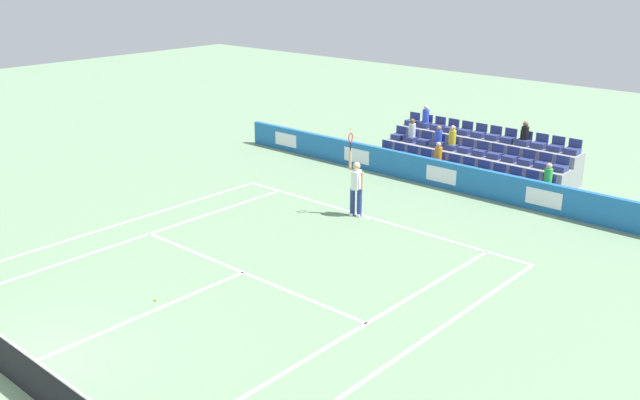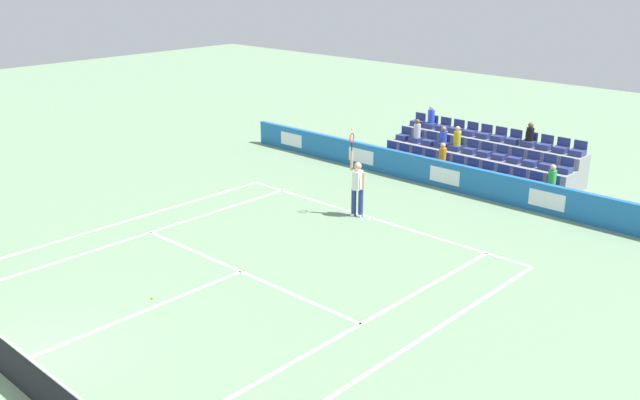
# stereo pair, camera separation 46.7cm
# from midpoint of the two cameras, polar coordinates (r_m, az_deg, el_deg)

# --- Properties ---
(line_baseline) EXTENTS (10.97, 0.10, 0.01)m
(line_baseline) POSITION_cam_midpoint_polar(r_m,az_deg,el_deg) (22.39, 4.83, -1.47)
(line_baseline) COLOR white
(line_baseline) RESTS_ON ground
(line_service) EXTENTS (8.23, 0.10, 0.01)m
(line_service) POSITION_cam_midpoint_polar(r_m,az_deg,el_deg) (18.69, -5.72, -5.79)
(line_service) COLOR white
(line_service) RESTS_ON ground
(line_centre_service) EXTENTS (0.10, 6.40, 0.01)m
(line_centre_service) POSITION_cam_midpoint_polar(r_m,az_deg,el_deg) (16.99, -13.90, -8.97)
(line_centre_service) COLOR white
(line_centre_service) RESTS_ON ground
(line_singles_sideline_left) EXTENTS (0.10, 11.89, 0.01)m
(line_singles_sideline_left) POSITION_cam_midpoint_polar(r_m,az_deg,el_deg) (21.50, -13.95, -2.88)
(line_singles_sideline_left) COLOR white
(line_singles_sideline_left) RESTS_ON ground
(line_singles_sideline_right) EXTENTS (0.10, 11.89, 0.01)m
(line_singles_sideline_right) POSITION_cam_midpoint_polar(r_m,az_deg,el_deg) (15.83, 3.13, -10.58)
(line_singles_sideline_right) COLOR white
(line_singles_sideline_right) RESTS_ON ground
(line_doubles_sideline_left) EXTENTS (0.10, 11.89, 0.01)m
(line_doubles_sideline_left) POSITION_cam_midpoint_polar(r_m,az_deg,el_deg) (22.60, -15.88, -1.96)
(line_doubles_sideline_left) COLOR white
(line_doubles_sideline_left) RESTS_ON ground
(line_doubles_sideline_right) EXTENTS (0.10, 11.89, 0.01)m
(line_doubles_sideline_right) POSITION_cam_midpoint_polar(r_m,az_deg,el_deg) (15.12, 7.20, -12.27)
(line_doubles_sideline_right) COLOR white
(line_doubles_sideline_right) RESTS_ON ground
(line_centre_mark) EXTENTS (0.10, 0.20, 0.01)m
(line_centre_mark) POSITION_cam_midpoint_polar(r_m,az_deg,el_deg) (22.32, 4.67, -1.53)
(line_centre_mark) COLOR white
(line_centre_mark) RESTS_ON ground
(sponsor_barrier) EXTENTS (19.31, 0.22, 0.98)m
(sponsor_barrier) POSITION_cam_midpoint_polar(r_m,az_deg,el_deg) (25.50, 10.71, 1.99)
(sponsor_barrier) COLOR #1E66AD
(sponsor_barrier) RESTS_ON ground
(tennis_player) EXTENTS (0.54, 0.41, 2.85)m
(tennis_player) POSITION_cam_midpoint_polar(r_m,az_deg,el_deg) (22.23, 3.64, 1.11)
(tennis_player) COLOR navy
(tennis_player) RESTS_ON ground
(stadium_stand) EXTENTS (7.44, 2.85, 2.18)m
(stadium_stand) POSITION_cam_midpoint_polar(r_m,az_deg,el_deg) (27.41, 13.32, 3.12)
(stadium_stand) COLOR gray
(stadium_stand) RESTS_ON ground
(loose_tennis_ball) EXTENTS (0.07, 0.07, 0.07)m
(loose_tennis_ball) POSITION_cam_midpoint_polar(r_m,az_deg,el_deg) (17.60, -12.68, -7.73)
(loose_tennis_ball) COLOR #D1E533
(loose_tennis_ball) RESTS_ON ground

